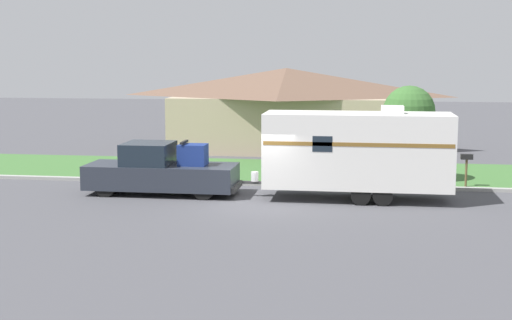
{
  "coord_description": "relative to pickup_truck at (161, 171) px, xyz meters",
  "views": [
    {
      "loc": [
        3.57,
        -24.78,
        5.29
      ],
      "look_at": [
        -0.31,
        1.4,
        1.4
      ],
      "focal_mm": 50.0,
      "sensor_mm": 36.0,
      "label": 1
    }
  ],
  "objects": [
    {
      "name": "curb_strip",
      "position": [
        4.02,
        2.35,
        -0.81
      ],
      "size": [
        80.0,
        0.3,
        0.14
      ],
      "color": "#999993",
      "rests_on": "ground_plane"
    },
    {
      "name": "travel_trailer",
      "position": [
        7.48,
        -0.0,
        0.96
      ],
      "size": [
        7.72,
        2.26,
        3.49
      ],
      "color": "black",
      "rests_on": "ground_plane"
    },
    {
      "name": "pickup_truck",
      "position": [
        0.0,
        0.0,
        0.0
      ],
      "size": [
        5.88,
        2.06,
        2.07
      ],
      "color": "black",
      "rests_on": "ground_plane"
    },
    {
      "name": "house_across_street",
      "position": [
        3.39,
        13.75,
        1.5
      ],
      "size": [
        13.3,
        6.85,
        4.6
      ],
      "color": "tan",
      "rests_on": "ground_plane"
    },
    {
      "name": "mailbox",
      "position": [
        11.83,
        3.13,
        0.17
      ],
      "size": [
        0.48,
        0.2,
        1.37
      ],
      "color": "brown",
      "rests_on": "ground_plane"
    },
    {
      "name": "tree_in_yard",
      "position": [
        9.56,
        4.24,
        2.06
      ],
      "size": [
        2.17,
        2.17,
        4.05
      ],
      "color": "brown",
      "rests_on": "ground_plane"
    },
    {
      "name": "ground_plane",
      "position": [
        4.02,
        -1.4,
        -0.88
      ],
      "size": [
        120.0,
        120.0,
        0.0
      ],
      "primitive_type": "plane",
      "color": "#47474C"
    },
    {
      "name": "lawn_strip",
      "position": [
        4.02,
        6.0,
        -0.87
      ],
      "size": [
        80.0,
        7.0,
        0.03
      ],
      "color": "#3D6B33",
      "rests_on": "ground_plane"
    }
  ]
}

